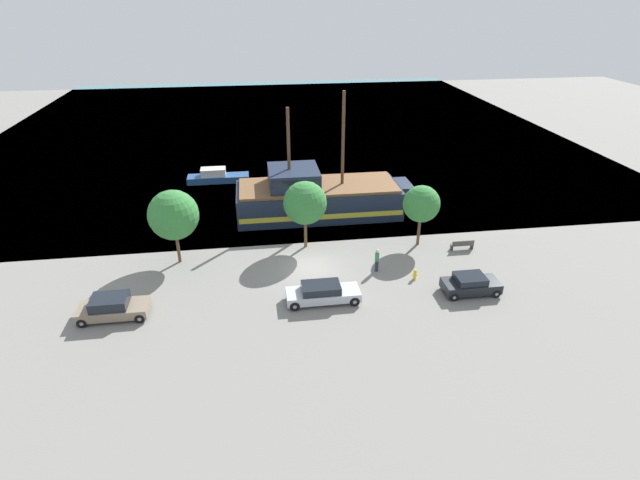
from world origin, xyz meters
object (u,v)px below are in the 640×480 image
(moored_boat_dockside, at_px, (217,177))
(parked_car_curb_front, at_px, (112,307))
(bench_promenade_east, at_px, (462,245))
(parked_car_curb_rear, at_px, (322,293))
(pedestrian_walking_near, at_px, (377,260))
(pirate_ship, at_px, (317,197))
(parked_car_curb_mid, at_px, (471,284))
(fire_hydrant, at_px, (415,274))

(moored_boat_dockside, bearing_deg, parked_car_curb_front, -102.78)
(bench_promenade_east, bearing_deg, parked_car_curb_rear, -154.69)
(moored_boat_dockside, xyz_separation_m, pedestrian_walking_near, (12.58, -21.26, 0.37))
(pirate_ship, relative_size, parked_car_curb_mid, 4.18)
(fire_hydrant, bearing_deg, parked_car_curb_front, -175.01)
(pedestrian_walking_near, bearing_deg, moored_boat_dockside, 120.61)
(parked_car_curb_rear, height_order, pedestrian_walking_near, pedestrian_walking_near)
(pirate_ship, relative_size, fire_hydrant, 21.16)
(moored_boat_dockside, distance_m, parked_car_curb_rear, 25.97)
(parked_car_curb_front, relative_size, bench_promenade_east, 2.38)
(pirate_ship, bearing_deg, bench_promenade_east, -39.70)
(parked_car_curb_rear, distance_m, pedestrian_walking_near, 5.75)
(parked_car_curb_rear, relative_size, bench_promenade_east, 2.70)
(pirate_ship, bearing_deg, moored_boat_dockside, 133.64)
(parked_car_curb_mid, bearing_deg, pirate_ship, 120.04)
(moored_boat_dockside, bearing_deg, parked_car_curb_rear, -72.08)
(moored_boat_dockside, bearing_deg, parked_car_curb_mid, -53.89)
(parked_car_curb_rear, height_order, bench_promenade_east, parked_car_curb_rear)
(moored_boat_dockside, xyz_separation_m, fire_hydrant, (15.07, -22.75, -0.15))
(fire_hydrant, distance_m, pedestrian_walking_near, 2.95)
(parked_car_curb_mid, relative_size, parked_car_curb_rear, 0.78)
(parked_car_curb_rear, relative_size, fire_hydrant, 6.46)
(parked_car_curb_front, height_order, parked_car_curb_mid, parked_car_curb_front)
(parked_car_curb_mid, xyz_separation_m, parked_car_curb_rear, (-10.29, 0.35, 0.00))
(parked_car_curb_mid, relative_size, bench_promenade_east, 2.12)
(fire_hydrant, height_order, pedestrian_walking_near, pedestrian_walking_near)
(pirate_ship, bearing_deg, parked_car_curb_mid, -59.96)
(pedestrian_walking_near, bearing_deg, bench_promenade_east, 16.96)
(bench_promenade_east, bearing_deg, pirate_ship, 140.30)
(parked_car_curb_rear, relative_size, pedestrian_walking_near, 2.74)
(moored_boat_dockside, height_order, parked_car_curb_front, moored_boat_dockside)
(moored_boat_dockside, height_order, parked_car_curb_rear, moored_boat_dockside)
(pirate_ship, bearing_deg, parked_car_curb_front, -136.41)
(fire_hydrant, bearing_deg, moored_boat_dockside, 123.51)
(pirate_ship, height_order, moored_boat_dockside, pirate_ship)
(pirate_ship, relative_size, bench_promenade_east, 8.86)
(parked_car_curb_mid, distance_m, parked_car_curb_rear, 10.29)
(parked_car_curb_rear, bearing_deg, moored_boat_dockside, 107.92)
(parked_car_curb_mid, relative_size, pedestrian_walking_near, 2.14)
(bench_promenade_east, bearing_deg, fire_hydrant, -143.49)
(parked_car_curb_front, bearing_deg, parked_car_curb_mid, -1.22)
(pirate_ship, height_order, parked_car_curb_front, pirate_ship)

